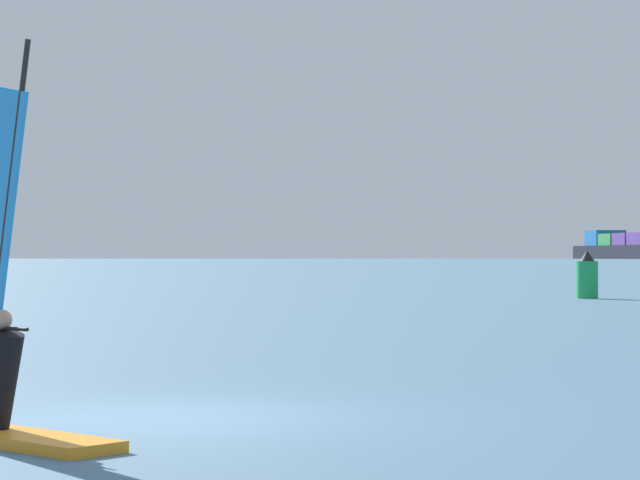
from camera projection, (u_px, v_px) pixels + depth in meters
name	position (u px, v px, depth m)	size (l,w,h in m)	color
ground_plane	(179.00, 417.00, 16.57)	(4000.00, 4000.00, 0.00)	#476B84
distant_headland	(503.00, 245.00, 1324.45)	(1322.16, 293.75, 24.84)	#756B56
channel_buoy	(587.00, 277.00, 62.50)	(0.98, 0.98, 2.21)	#19994C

